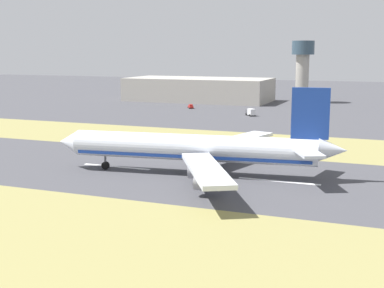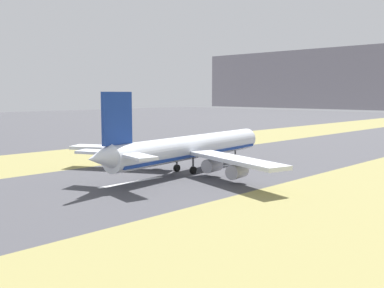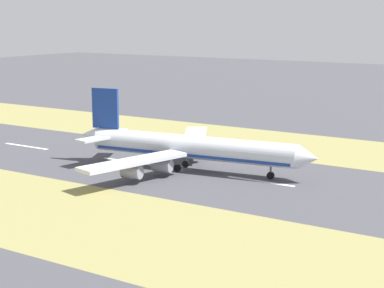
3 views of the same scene
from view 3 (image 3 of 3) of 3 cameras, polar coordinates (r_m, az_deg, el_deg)
ground_plane at (r=167.68m, az=-1.04°, el=-2.26°), size 800.00×800.00×0.00m
grass_median_west at (r=205.92m, az=5.84°, el=0.23°), size 40.00×600.00×0.01m
grass_median_east at (r=133.72m, az=-11.73°, el=-6.04°), size 40.00×600.00×0.01m
centreline_dash_near at (r=203.72m, az=-14.52°, el=-0.19°), size 1.20×18.00×0.01m
centreline_dash_mid at (r=177.20m, az=-5.58°, el=-1.57°), size 1.20×18.00×0.01m
centreline_dash_far at (r=156.52m, az=6.10°, el=-3.31°), size 1.20×18.00×0.01m
airplane_main_jet at (r=165.93m, az=-0.60°, el=-0.28°), size 63.61×67.15×20.20m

